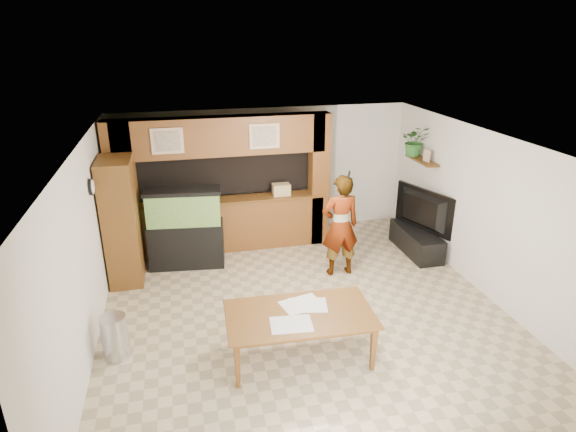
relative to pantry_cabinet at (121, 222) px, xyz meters
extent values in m
plane|color=tan|center=(2.70, -1.66, -1.07)|extent=(6.50, 6.50, 0.00)
plane|color=white|center=(2.70, -1.66, 1.53)|extent=(6.50, 6.50, 0.00)
plane|color=beige|center=(2.70, 1.59, 0.23)|extent=(6.00, 0.00, 6.00)
plane|color=beige|center=(-0.30, -1.66, 0.23)|extent=(0.00, 6.50, 6.50)
plane|color=beige|center=(5.70, -1.66, 0.23)|extent=(0.00, 6.50, 6.50)
cube|color=brown|center=(1.80, 0.79, -0.57)|extent=(3.80, 0.35, 1.00)
cube|color=brown|center=(1.80, 0.79, -0.05)|extent=(3.80, 0.43, 0.04)
cube|color=brown|center=(1.80, 0.79, 1.18)|extent=(3.80, 0.35, 0.70)
cube|color=brown|center=(0.00, 0.79, 0.23)|extent=(0.50, 0.35, 2.60)
cube|color=brown|center=(3.65, 0.79, 0.23)|extent=(0.35, 0.35, 2.60)
cube|color=black|center=(1.80, 1.34, 0.38)|extent=(4.20, 0.45, 0.85)
cube|color=tan|center=(0.85, 0.59, 1.18)|extent=(0.55, 0.03, 0.45)
cube|color=tan|center=(0.85, 0.58, 1.18)|extent=(0.43, 0.01, 0.35)
cube|color=tan|center=(2.55, 0.59, 1.18)|extent=(0.55, 0.03, 0.45)
cube|color=tan|center=(2.55, 0.58, 1.18)|extent=(0.43, 0.01, 0.35)
cylinder|color=black|center=(-0.27, -0.66, 0.83)|extent=(0.04, 0.25, 0.25)
cylinder|color=white|center=(-0.24, -0.66, 0.83)|extent=(0.01, 0.21, 0.21)
cube|color=brown|center=(5.55, 0.29, 0.63)|extent=(0.25, 0.90, 0.04)
cube|color=brown|center=(0.00, 0.00, 0.00)|extent=(0.53, 0.87, 2.13)
cylinder|color=#B2B2B7|center=(0.01, -2.20, -0.76)|extent=(0.34, 0.34, 0.61)
cube|color=black|center=(1.03, 0.29, -0.65)|extent=(1.32, 0.49, 0.82)
cube|color=#307836|center=(1.03, 0.29, 0.05)|extent=(1.26, 0.46, 0.57)
cube|color=black|center=(1.03, 0.29, 0.36)|extent=(1.32, 0.49, 0.07)
cube|color=black|center=(5.35, -0.17, -0.84)|extent=(0.50, 1.36, 0.45)
imported|color=black|center=(5.35, -0.17, -0.21)|extent=(0.64, 1.37, 0.80)
cube|color=tan|center=(5.55, 0.13, 0.77)|extent=(0.06, 0.17, 0.22)
imported|color=#275B24|center=(5.52, 0.57, 0.95)|extent=(0.66, 0.61, 0.59)
imported|color=#8C6B4C|center=(3.62, -0.64, -0.16)|extent=(0.67, 0.45, 1.81)
cylinder|color=black|center=(3.67, -0.80, 0.79)|extent=(0.04, 0.10, 0.16)
imported|color=brown|center=(2.35, -2.79, -0.73)|extent=(1.93, 1.13, 0.67)
cube|color=silver|center=(2.19, -2.96, -0.40)|extent=(0.55, 0.42, 0.01)
cube|color=silver|center=(2.43, -2.54, -0.40)|extent=(0.60, 0.49, 0.01)
cube|color=silver|center=(2.50, -2.59, -0.40)|extent=(0.56, 0.46, 0.01)
cube|color=tan|center=(2.90, 0.79, 0.09)|extent=(0.34, 0.23, 0.22)
camera|label=1|loc=(1.00, -7.83, 3.01)|focal=30.00mm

